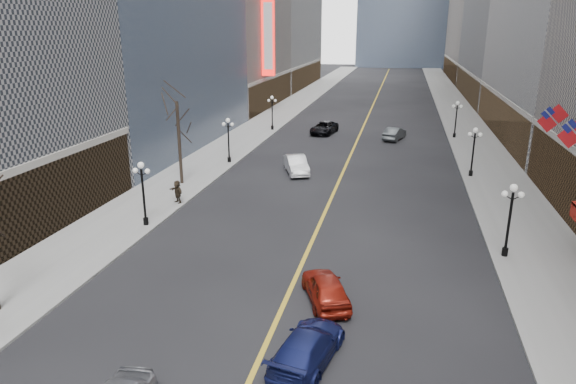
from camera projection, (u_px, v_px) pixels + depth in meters
The scene contains 18 objects.
sidewalk_east at pixel (469, 133), 67.74m from camera, with size 6.00×230.00×0.15m, color gray.
sidewalk_west at pixel (264, 124), 73.53m from camera, with size 6.00×230.00×0.15m, color gray.
lane_line at pixel (368, 117), 79.95m from camera, with size 0.25×200.00×0.02m, color gold.
streetlamp_east_1 at pixel (510, 213), 30.16m from camera, with size 1.26×0.44×4.52m.
streetlamp_east_2 at pixel (474, 147), 46.89m from camera, with size 1.26×0.44×4.52m.
streetlamp_east_3 at pixel (456, 115), 63.62m from camera, with size 1.26×0.44×4.52m.
streetlamp_west_1 at pixel (143, 187), 35.04m from camera, with size 1.26×0.44×4.52m.
streetlamp_west_2 at pixel (228, 136), 51.77m from camera, with size 1.26×0.44×4.52m.
streetlamp_west_3 at pixel (272, 109), 68.50m from camera, with size 1.26×0.44×4.52m.
flag_5 at pixel (555, 121), 34.60m from camera, with size 2.87×0.12×2.87m.
theatre_marquee at pixel (268, 36), 79.57m from camera, with size 2.00×0.55×12.00m.
tree_west_far at pixel (177, 114), 43.66m from camera, with size 3.60×3.60×7.92m.
car_nb_mid at pixel (296, 165), 48.88m from camera, with size 1.77×5.08×1.67m, color silver.
car_nb_far at pixel (324, 128), 67.13m from camera, with size 2.60×5.65×1.57m, color black.
car_sb_near at pixel (307, 347), 21.13m from camera, with size 2.05×5.05×1.47m, color navy.
car_sb_mid at pixel (326, 288), 25.87m from camera, with size 1.81×4.50×1.53m, color maroon.
car_sb_far at pixel (394, 134), 63.50m from camera, with size 1.65×4.72×1.56m, color #414648.
ped_west_far at pixel (177, 192), 40.14m from camera, with size 1.68×0.48×1.81m, color black.
Camera 1 is at (5.17, -0.51, 13.29)m, focal length 32.00 mm.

